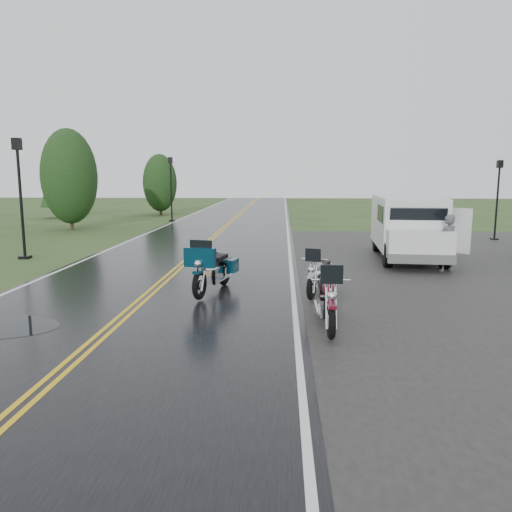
# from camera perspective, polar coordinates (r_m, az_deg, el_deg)

# --- Properties ---
(ground) EXTENTS (120.00, 120.00, 0.00)m
(ground) POSITION_cam_1_polar(r_m,az_deg,el_deg) (12.03, -14.04, -6.11)
(ground) COLOR #2D471E
(ground) RESTS_ON ground
(road) EXTENTS (8.00, 100.00, 0.04)m
(road) POSITION_cam_1_polar(r_m,az_deg,el_deg) (21.59, -6.30, 0.86)
(road) COLOR black
(road) RESTS_ON ground
(motorcycle_red) EXTENTS (0.86, 2.35, 1.39)m
(motorcycle_red) POSITION_cam_1_polar(r_m,az_deg,el_deg) (9.46, 8.62, -5.75)
(motorcycle_red) COLOR #5B0A1D
(motorcycle_red) RESTS_ON ground
(motorcycle_teal) EXTENTS (1.45, 2.67, 1.49)m
(motorcycle_teal) POSITION_cam_1_polar(r_m,az_deg,el_deg) (12.38, -6.50, -1.91)
(motorcycle_teal) COLOR #052B3B
(motorcycle_teal) RESTS_ON ground
(motorcycle_silver) EXTENTS (1.40, 2.28, 1.27)m
(motorcycle_silver) POSITION_cam_1_polar(r_m,az_deg,el_deg) (12.37, 6.38, -2.46)
(motorcycle_silver) COLOR #919298
(motorcycle_silver) RESTS_ON ground
(van_white) EXTENTS (2.78, 6.26, 2.39)m
(van_white) POSITION_cam_1_polar(r_m,az_deg,el_deg) (17.45, 14.95, 2.54)
(van_white) COLOR silver
(van_white) RESTS_ON ground
(person_at_van) EXTENTS (0.80, 0.69, 1.86)m
(person_at_van) POSITION_cam_1_polar(r_m,az_deg,el_deg) (17.30, 21.01, 1.29)
(person_at_van) COLOR #4B4B50
(person_at_van) RESTS_ON ground
(lamp_post_near_left) EXTENTS (0.39, 0.39, 4.54)m
(lamp_post_near_left) POSITION_cam_1_polar(r_m,az_deg,el_deg) (20.68, -25.29, 5.95)
(lamp_post_near_left) COLOR black
(lamp_post_near_left) RESTS_ON ground
(lamp_post_far_left) EXTENTS (0.38, 0.38, 4.42)m
(lamp_post_far_left) POSITION_cam_1_polar(r_m,az_deg,el_deg) (34.95, -9.67, 7.54)
(lamp_post_far_left) COLOR black
(lamp_post_far_left) RESTS_ON ground
(lamp_post_far_right) EXTENTS (0.33, 0.33, 3.90)m
(lamp_post_far_right) POSITION_cam_1_polar(r_m,az_deg,el_deg) (26.94, 25.85, 5.77)
(lamp_post_far_right) COLOR black
(lamp_post_far_right) RESTS_ON ground
(tree_left_mid) EXTENTS (3.18, 3.18, 4.96)m
(tree_left_mid) POSITION_cam_1_polar(r_m,az_deg,el_deg) (31.03, -20.52, 7.41)
(tree_left_mid) COLOR #1E3D19
(tree_left_mid) RESTS_ON ground
(tree_left_far) EXTENTS (2.69, 2.69, 4.13)m
(tree_left_far) POSITION_cam_1_polar(r_m,az_deg,el_deg) (40.80, -10.90, 7.52)
(tree_left_far) COLOR #1E3D19
(tree_left_far) RESTS_ON ground
(pine_left_far) EXTENTS (2.25, 2.25, 4.69)m
(pine_left_far) POSITION_cam_1_polar(r_m,az_deg,el_deg) (40.15, -21.94, 7.40)
(pine_left_far) COLOR #1E3D19
(pine_left_far) RESTS_ON ground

